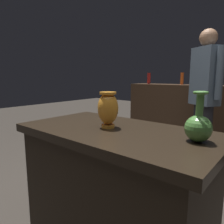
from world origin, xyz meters
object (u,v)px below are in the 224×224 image
Objects in this scene: shelf_vase_far_left at (149,79)px; shelf_vase_left at (182,79)px; vase_centerpiece at (108,109)px; visitor_center_back at (205,91)px; vase_tall_behind at (198,126)px; shelf_vase_center at (219,79)px.

shelf_vase_left is (0.52, 0.11, -0.00)m from shelf_vase_far_left.
vase_centerpiece is 0.14× the size of visitor_center_back.
visitor_center_back is at bearing -30.39° from shelf_vase_far_left.
vase_tall_behind is at bearing -54.32° from shelf_vase_far_left.
shelf_vase_far_left is at bearing 114.52° from vase_centerpiece.
vase_tall_behind is at bearing 140.19° from visitor_center_back.
vase_tall_behind is (0.52, 0.07, -0.04)m from vase_centerpiece.
vase_tall_behind is 1.31× the size of shelf_vase_center.
visitor_center_back reaches higher than shelf_vase_left.
shelf_vase_far_left reaches higher than vase_centerpiece.
shelf_vase_center reaches higher than vase_centerpiece.
vase_tall_behind is 2.26m from shelf_vase_center.
shelf_vase_left is at bearing -18.45° from visitor_center_back.
shelf_vase_far_left is 0.53m from shelf_vase_left.
shelf_vase_center is at bearing 0.47° from shelf_vase_left.
visitor_center_back reaches higher than vase_tall_behind.
shelf_vase_center is at bearing 101.76° from vase_tall_behind.
shelf_vase_center reaches higher than vase_tall_behind.
vase_centerpiece is at bearing -91.47° from shelf_vase_center.
shelf_vase_left is at bearing 11.80° from shelf_vase_far_left.
visitor_center_back is (0.10, 1.52, 0.03)m from vase_centerpiece.
vase_tall_behind is 2.58m from shelf_vase_far_left.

